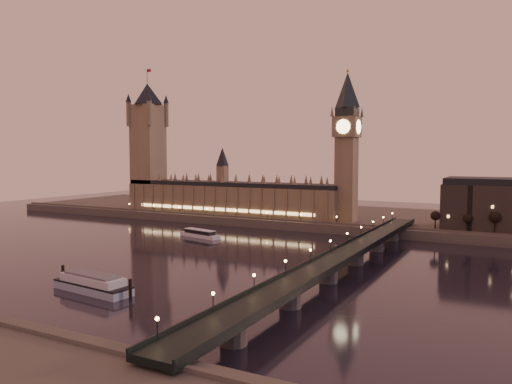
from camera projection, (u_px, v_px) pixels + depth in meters
ground at (176, 253)px, 263.82m from camera, size 700.00×700.00×0.00m
far_embankment at (334, 217)px, 394.66m from camera, size 560.00×130.00×6.00m
palace_of_westminster at (229, 194)px, 387.49m from camera, size 180.00×26.62×52.00m
victoria_tower at (148, 139)px, 421.72m from camera, size 31.68×31.68×118.00m
big_ben at (347, 137)px, 340.14m from camera, size 17.68×17.68×104.00m
westminster_bridge at (342, 260)px, 220.39m from camera, size 13.20×260.00×15.30m
bare_tree_0 at (438, 217)px, 304.05m from camera, size 5.54×5.54×11.26m
bare_tree_1 at (467, 218)px, 296.45m from camera, size 5.54×5.54×11.26m
bare_tree_2 at (497, 220)px, 288.86m from camera, size 5.54×5.54×11.26m
cruise_boat_a at (200, 234)px, 315.96m from camera, size 31.77×13.77×4.97m
moored_barge at (93, 284)px, 189.96m from camera, size 40.80×13.67×7.52m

